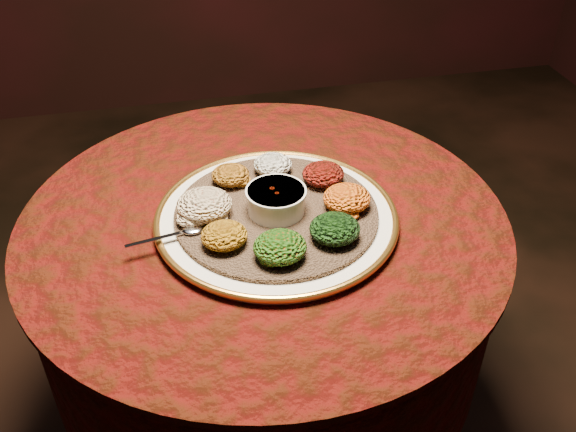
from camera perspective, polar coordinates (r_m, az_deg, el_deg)
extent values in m
cylinder|color=black|center=(1.78, -1.65, -18.59)|extent=(0.44, 0.44, 0.04)
cylinder|color=black|center=(1.53, -1.86, -11.81)|extent=(0.12, 0.12, 0.68)
cylinder|color=black|center=(1.28, -2.17, -1.16)|extent=(0.80, 0.80, 0.04)
cylinder|color=#3B0805|center=(1.38, -2.04, -5.91)|extent=(0.93, 0.93, 0.34)
cylinder|color=#3B0805|center=(1.27, -2.20, -0.20)|extent=(0.96, 0.96, 0.01)
cylinder|color=silver|center=(1.24, -1.04, -0.25)|extent=(0.50, 0.50, 0.02)
torus|color=#BF842F|center=(1.23, -1.04, 0.01)|extent=(0.47, 0.47, 0.01)
cylinder|color=brown|center=(1.23, -1.05, 0.27)|extent=(0.48, 0.48, 0.01)
cylinder|color=silver|center=(1.21, -1.06, 1.37)|extent=(0.11, 0.11, 0.05)
cylinder|color=silver|center=(1.20, -1.07, 2.20)|extent=(0.12, 0.12, 0.01)
cylinder|color=#571304|center=(1.20, -1.07, 1.93)|extent=(0.09, 0.09, 0.01)
ellipsoid|color=silver|center=(1.18, -8.47, -1.20)|extent=(0.04, 0.03, 0.01)
cube|color=silver|center=(1.17, -11.74, -2.04)|extent=(0.11, 0.03, 0.00)
ellipsoid|color=white|center=(1.33, -1.36, 4.59)|extent=(0.08, 0.08, 0.04)
ellipsoid|color=black|center=(1.30, 3.15, 3.75)|extent=(0.09, 0.08, 0.04)
ellipsoid|color=#C99110|center=(1.23, 5.25, 1.58)|extent=(0.09, 0.09, 0.04)
ellipsoid|color=black|center=(1.15, 4.17, -1.14)|extent=(0.09, 0.09, 0.04)
ellipsoid|color=#AF390B|center=(1.11, -0.72, -2.77)|extent=(0.09, 0.09, 0.05)
ellipsoid|color=#9E690D|center=(1.14, -5.69, -1.74)|extent=(0.08, 0.08, 0.04)
ellipsoid|color=maroon|center=(1.21, -7.45, 1.00)|extent=(0.11, 0.10, 0.05)
ellipsoid|color=#9A5612|center=(1.30, -5.14, 3.66)|extent=(0.08, 0.07, 0.04)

